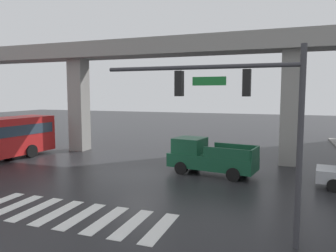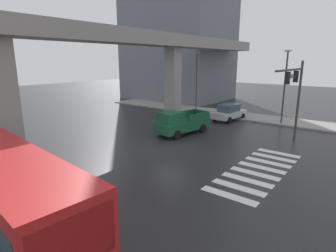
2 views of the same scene
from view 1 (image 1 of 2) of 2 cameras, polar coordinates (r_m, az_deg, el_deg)
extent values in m
plane|color=#232326|center=(18.98, -5.18, -8.71)|extent=(120.00, 120.00, 0.00)
cube|color=silver|center=(15.40, -25.57, -12.73)|extent=(0.55, 2.80, 0.01)
cube|color=silver|center=(14.67, -22.46, -13.52)|extent=(0.55, 2.80, 0.01)
cube|color=silver|center=(13.98, -19.02, -14.36)|extent=(0.55, 2.80, 0.01)
cube|color=silver|center=(13.35, -15.20, -15.22)|extent=(0.55, 2.80, 0.01)
cube|color=silver|center=(12.79, -11.00, -16.08)|extent=(0.55, 2.80, 0.01)
cube|color=silver|center=(12.30, -6.39, -16.93)|extent=(0.55, 2.80, 0.01)
cube|color=silver|center=(11.89, -1.39, -17.73)|extent=(0.55, 2.80, 0.01)
cube|color=gray|center=(24.17, 0.82, 13.91)|extent=(50.29, 2.56, 1.20)
cube|color=gray|center=(27.76, -15.56, 3.59)|extent=(1.30, 1.30, 7.56)
cube|color=gray|center=(22.64, 21.00, 2.96)|extent=(1.30, 1.30, 7.56)
cube|color=#14472D|center=(19.11, 7.85, -6.24)|extent=(5.34, 2.69, 0.80)
cube|color=#14472D|center=(19.52, 3.91, -3.41)|extent=(1.96, 2.00, 0.90)
cube|color=#3F5160|center=(19.72, 2.67, -3.31)|extent=(0.36, 1.67, 0.77)
cube|color=#14472D|center=(17.79, 10.32, -4.88)|extent=(2.63, 0.52, 0.60)
cube|color=#14472D|center=(19.43, 11.98, -4.01)|extent=(2.63, 0.52, 0.60)
cube|color=#14472D|center=(18.25, 15.24, -4.73)|extent=(0.38, 1.74, 0.60)
cylinder|color=black|center=(19.02, 2.36, -7.49)|extent=(0.79, 0.40, 0.76)
cylinder|color=black|center=(20.61, 4.62, -6.46)|extent=(0.79, 0.40, 0.76)
cylinder|color=black|center=(17.87, 11.56, -8.47)|extent=(0.79, 0.40, 0.76)
cylinder|color=black|center=(19.55, 13.16, -7.27)|extent=(0.79, 0.40, 0.76)
cylinder|color=black|center=(25.99, -23.21, -4.13)|extent=(0.44, 0.99, 0.96)
cylinder|color=black|center=(27.85, -26.58, -3.63)|extent=(0.44, 0.99, 0.96)
cylinder|color=black|center=(19.33, 27.33, -8.11)|extent=(0.66, 0.31, 0.64)
cylinder|color=black|center=(17.65, 27.43, -9.40)|extent=(0.66, 0.31, 0.64)
cylinder|color=#38383D|center=(10.38, 22.41, -3.79)|extent=(0.18, 0.18, 6.20)
cylinder|color=#38383D|center=(10.62, 5.16, 10.37)|extent=(6.40, 0.14, 0.14)
cube|color=black|center=(10.30, 13.85, 7.47)|extent=(0.24, 0.32, 0.84)
sphere|color=green|center=(10.30, 13.81, 6.02)|extent=(0.17, 0.17, 0.17)
cube|color=black|center=(10.76, 2.02, 7.55)|extent=(0.24, 0.32, 0.84)
sphere|color=green|center=(10.75, 2.01, 6.17)|extent=(0.17, 0.17, 0.17)
cube|color=#19722D|center=(10.50, 7.33, 7.94)|extent=(1.10, 0.04, 0.28)
camera|label=2|loc=(23.32, -57.73, 6.77)|focal=29.18mm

